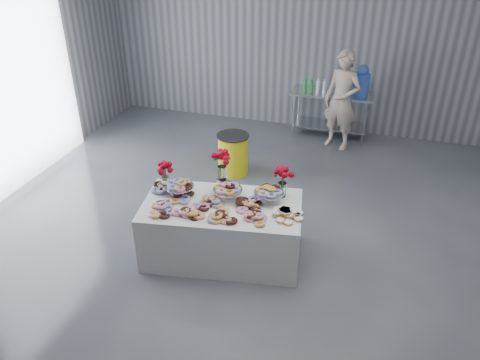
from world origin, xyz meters
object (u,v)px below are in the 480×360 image
object	(u,v)px
prep_table	(331,107)
water_jug	(362,82)
trash_barrel	(233,154)
person	(342,101)
display_table	(222,230)

from	to	relation	value
prep_table	water_jug	bearing A→B (deg)	-0.00
prep_table	water_jug	distance (m)	0.73
prep_table	trash_barrel	distance (m)	2.33
person	trash_barrel	distance (m)	2.24
trash_barrel	person	bearing A→B (deg)	45.00
prep_table	trash_barrel	xyz separation A→B (m)	(-1.32, -1.89, -0.28)
water_jug	trash_barrel	world-z (taller)	water_jug
prep_table	person	world-z (taller)	person
prep_table	water_jug	xyz separation A→B (m)	(0.50, -0.00, 0.53)
trash_barrel	prep_table	bearing A→B (deg)	55.04
prep_table	trash_barrel	size ratio (longest dim) A/B	2.21
display_table	trash_barrel	world-z (taller)	display_table
prep_table	trash_barrel	world-z (taller)	prep_table
display_table	person	world-z (taller)	person
display_table	water_jug	world-z (taller)	water_jug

